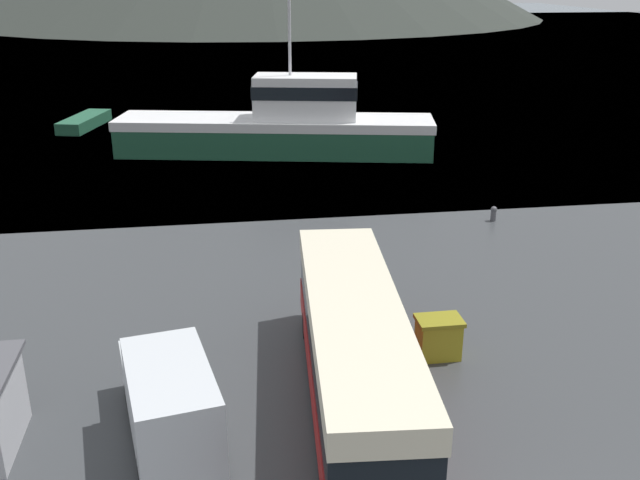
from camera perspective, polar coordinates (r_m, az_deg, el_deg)
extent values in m
plane|color=slate|center=(154.67, -6.43, 16.26)|extent=(240.00, 240.00, 0.00)
cube|color=red|center=(20.90, 2.73, -10.80)|extent=(3.46, 11.98, 1.00)
cube|color=black|center=(20.36, 2.78, -8.22)|extent=(3.39, 11.74, 1.15)
cube|color=beige|center=(19.92, 2.83, -5.88)|extent=(3.46, 11.98, 0.72)
cube|color=black|center=(25.75, 1.23, -2.22)|extent=(2.24, 0.24, 1.55)
cylinder|color=black|center=(24.65, -1.03, -6.87)|extent=(0.37, 0.92, 0.90)
cylinder|color=black|center=(24.85, 4.18, -6.68)|extent=(0.37, 0.92, 0.90)
cube|color=silver|center=(19.10, -11.81, -12.88)|extent=(2.76, 4.38, 2.19)
cube|color=silver|center=(21.82, -12.81, -9.87)|extent=(2.33, 2.09, 1.20)
cube|color=black|center=(20.60, -12.73, -8.68)|extent=(1.72, 0.38, 0.77)
cylinder|color=black|center=(21.89, -15.02, -11.83)|extent=(0.34, 0.73, 0.70)
cylinder|color=black|center=(22.01, -10.20, -11.20)|extent=(0.34, 0.73, 0.70)
cylinder|color=black|center=(18.92, -14.00, -17.52)|extent=(0.34, 0.73, 0.70)
cylinder|color=black|center=(19.07, -8.31, -16.71)|extent=(0.34, 0.73, 0.70)
cube|color=#1E5138|center=(49.53, -3.63, 8.34)|extent=(21.78, 8.63, 2.48)
cube|color=white|center=(49.34, -3.65, 9.39)|extent=(22.00, 8.72, 0.62)
cube|color=white|center=(48.83, -1.16, 11.38)|extent=(7.31, 4.42, 2.85)
cube|color=black|center=(48.76, -1.16, 11.87)|extent=(7.46, 4.53, 0.85)
cylinder|color=#B2B2B7|center=(48.40, -2.46, 16.35)|extent=(0.20, 0.20, 5.66)
cube|color=olive|center=(23.76, 9.44, -7.84)|extent=(1.35, 0.95, 1.23)
cube|color=olive|center=(23.44, 9.53, -6.37)|extent=(1.48, 1.04, 0.14)
cube|color=#1E5138|center=(61.14, -18.32, 8.97)|extent=(3.56, 6.86, 0.90)
cylinder|color=#4C4C51|center=(37.06, 13.70, 1.90)|extent=(0.27, 0.27, 0.52)
sphere|color=#4C4C51|center=(36.95, 13.74, 2.40)|extent=(0.31, 0.31, 0.31)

